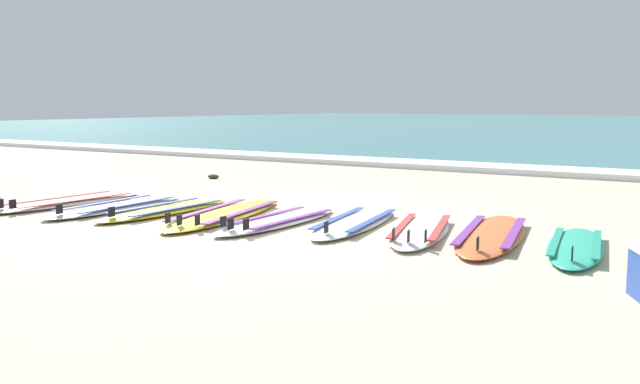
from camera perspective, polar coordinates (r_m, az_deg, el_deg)
ground_plane at (r=7.63m, az=-2.05°, el=-2.49°), size 80.00×80.00×0.00m
wave_foam_strip at (r=13.74m, az=14.42°, el=1.91°), size 80.00×1.15×0.11m
surfboard_0 at (r=9.50m, az=-20.17°, el=-0.77°), size 0.64×2.37×0.18m
surfboard_1 at (r=8.87m, az=-16.46°, el=-1.17°), size 0.71×2.26×0.18m
surfboard_2 at (r=8.45m, az=-12.62°, el=-1.45°), size 0.57×2.13×0.18m
surfboard_3 at (r=8.03m, az=-7.84°, el=-1.80°), size 1.18×2.62×0.18m
surfboard_4 at (r=7.50m, az=-3.44°, el=-2.38°), size 0.56×2.11×0.18m
surfboard_5 at (r=7.41m, az=2.93°, el=-2.51°), size 0.94×2.23×0.18m
surfboard_6 at (r=7.03m, az=8.33°, el=-3.12°), size 1.12×2.17×0.18m
surfboard_7 at (r=6.93m, az=13.98°, el=-3.42°), size 1.07×2.46×0.18m
surfboard_8 at (r=6.57m, az=20.38°, el=-4.25°), size 0.81×1.97×0.18m
seaweed_clump_near_shoreline at (r=12.13m, az=-8.80°, el=1.28°), size 0.21×0.17×0.07m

